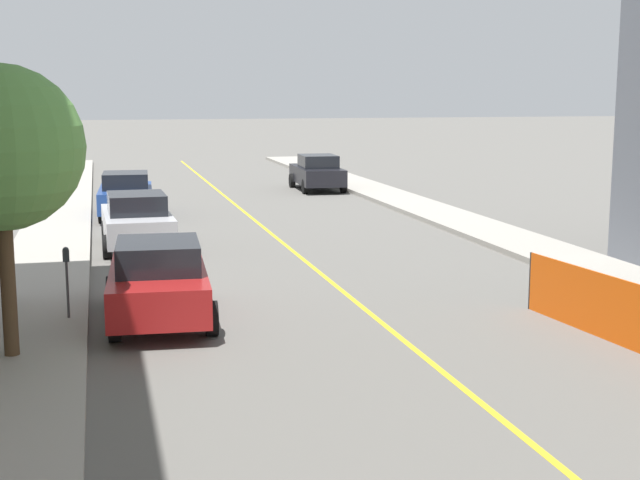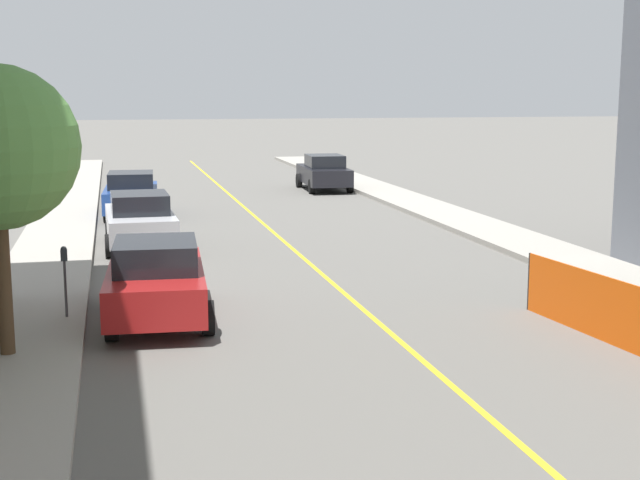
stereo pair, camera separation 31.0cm
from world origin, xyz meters
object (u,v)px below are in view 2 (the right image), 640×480
Objects in this scene: parked_car_curb_far at (131,194)px; parked_car_curb_near at (156,280)px; parking_meter_far_curb at (64,267)px; parked_car_opposite_side at (324,172)px; parked_car_curb_mid at (140,220)px.

parked_car_curb_near is at bearing -86.66° from parked_car_curb_far.
parked_car_curb_near is at bearing -1.24° from parking_meter_far_curb.
parked_car_curb_far is at bearing -139.30° from parked_car_opposite_side.
parking_meter_far_curb is at bearing -112.69° from parked_car_opposite_side.
parked_car_curb_mid is at bearing -86.39° from parked_car_curb_far.
parked_car_curb_far is (-0.12, 14.84, 0.00)m from parked_car_curb_near.
parked_car_opposite_side is at bearing 72.01° from parked_car_curb_near.
parked_car_opposite_side is at bearing 56.14° from parked_car_curb_mid.
parked_car_curb_mid is 6.65m from parked_car_curb_far.
parked_car_curb_far is 14.89m from parking_meter_far_curb.
parking_meter_far_curb is (-1.56, -14.81, 0.32)m from parked_car_curb_far.
parked_car_opposite_side is at bearing 41.04° from parked_car_curb_far.
parked_car_curb_far is 10.93m from parked_car_opposite_side.
parked_car_curb_near is 1.01× the size of parked_car_curb_mid.
parked_car_curb_mid is (-0.03, 8.19, 0.00)m from parked_car_curb_near.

